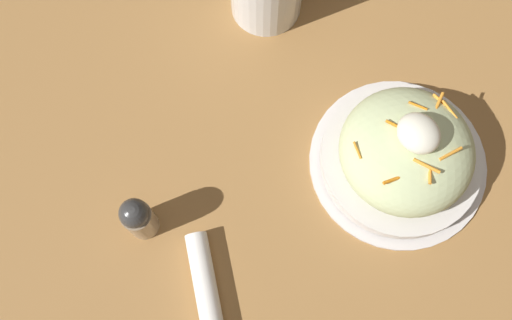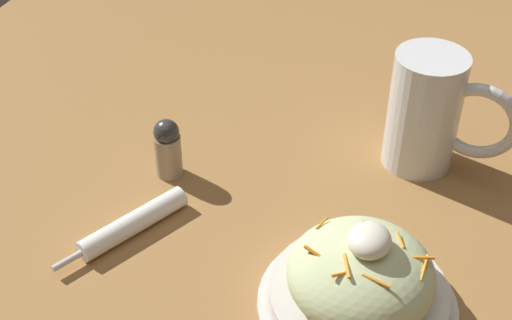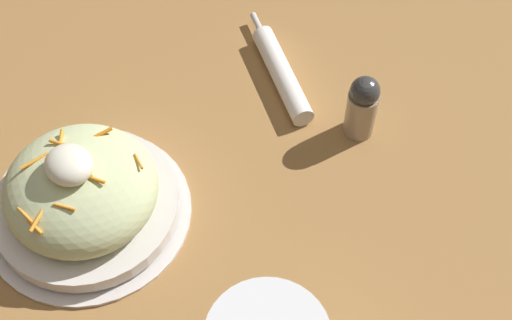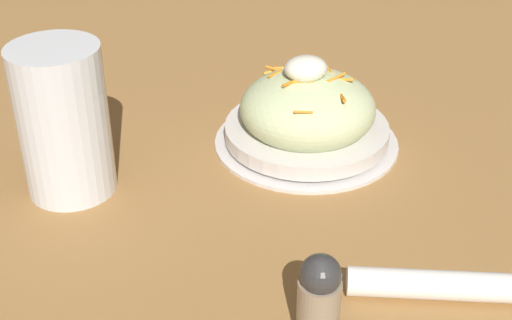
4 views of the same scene
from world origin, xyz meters
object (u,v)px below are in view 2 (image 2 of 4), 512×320
object	(u,v)px
salt_shaker	(168,148)
beer_mug	(427,118)
napkin_roll	(132,224)
salad_plate	(360,281)

from	to	relation	value
salt_shaker	beer_mug	bearing A→B (deg)	-66.13
beer_mug	napkin_roll	distance (m)	0.39
salt_shaker	napkin_roll	bearing A→B (deg)	-177.71
salad_plate	salt_shaker	distance (m)	0.31
napkin_roll	salad_plate	bearing A→B (deg)	-93.95
napkin_roll	salt_shaker	world-z (taller)	salt_shaker
salad_plate	napkin_roll	size ratio (longest dim) A/B	1.28
beer_mug	napkin_roll	xyz separation A→B (m)	(-0.25, 0.30, -0.06)
napkin_roll	beer_mug	bearing A→B (deg)	-50.26
beer_mug	napkin_roll	size ratio (longest dim) A/B	1.00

